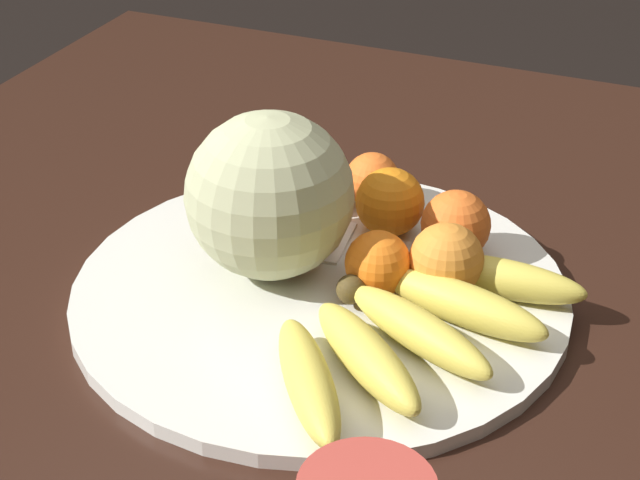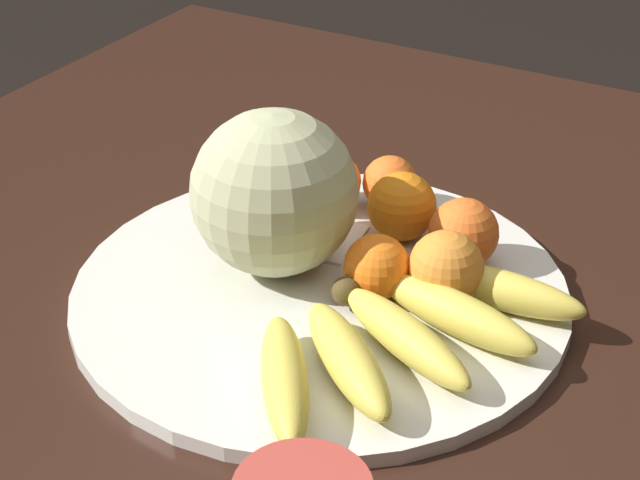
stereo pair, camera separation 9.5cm
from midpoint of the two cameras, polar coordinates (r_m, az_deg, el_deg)
kitchen_table at (r=1.05m, az=-5.29°, el=-7.53°), size 1.28×1.09×0.74m
fruit_bowl at (r=0.98m, az=-2.78°, el=-2.91°), size 0.46×0.46×0.01m
melon at (r=0.97m, az=-5.52°, el=2.31°), size 0.16×0.16×0.16m
banana_bunch at (r=0.89m, az=1.94°, el=-4.81°), size 0.30×0.24×0.04m
orange_front_left at (r=1.05m, az=1.15°, el=1.96°), size 0.07×0.07×0.07m
orange_front_right at (r=1.01m, az=4.59°, el=0.73°), size 0.07×0.07×0.07m
orange_mid_center at (r=0.96m, az=3.93°, el=-1.15°), size 0.07×0.07×0.07m
orange_back_left at (r=1.10m, az=0.32°, el=3.18°), size 0.06×0.06×0.06m
orange_back_right at (r=0.96m, az=0.26°, el=-1.35°), size 0.06×0.06×0.06m
orange_top_small at (r=1.09m, az=-2.75°, el=3.09°), size 0.06×0.06×0.06m
produce_tag at (r=1.04m, az=-1.83°, el=-0.17°), size 0.08×0.04×0.00m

